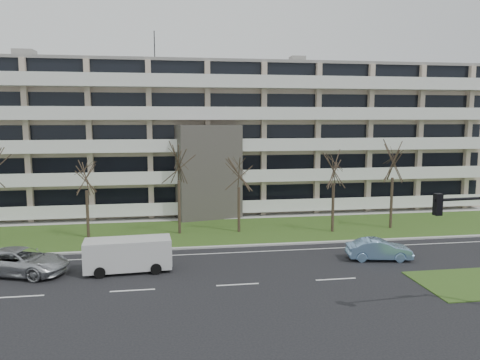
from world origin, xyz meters
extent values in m
plane|color=black|center=(0.00, 0.00, 0.00)|extent=(160.00, 160.00, 0.00)
cube|color=#35541C|center=(0.00, 13.00, 0.03)|extent=(90.00, 10.00, 0.06)
cube|color=#B2B2AD|center=(0.00, 8.00, 0.06)|extent=(90.00, 0.35, 0.12)
cube|color=#B2B2AD|center=(0.00, 18.50, 0.04)|extent=(90.00, 2.00, 0.08)
cube|color=#35541C|center=(14.00, -2.00, 0.03)|extent=(7.00, 5.00, 0.06)
cube|color=white|center=(0.00, 6.50, 0.01)|extent=(90.00, 0.12, 0.01)
cube|color=#C5B099|center=(0.00, 25.50, 7.50)|extent=(60.00, 12.00, 15.00)
cube|color=gray|center=(0.00, 25.50, 15.15)|extent=(60.50, 12.50, 0.30)
cube|color=#4C4742|center=(0.00, 18.50, 4.50)|extent=(6.39, 3.69, 9.00)
cube|color=black|center=(0.00, 18.30, 2.00)|extent=(4.92, 1.19, 3.50)
cube|color=gray|center=(-18.00, 25.50, 15.90)|extent=(2.00, 2.00, 1.20)
cylinder|color=black|center=(-5.00, 25.50, 17.00)|extent=(0.10, 0.10, 3.50)
cube|color=black|center=(0.00, 19.48, 2.10)|extent=(58.00, 0.10, 1.80)
cube|color=white|center=(0.00, 18.80, 0.60)|extent=(58.00, 1.40, 0.22)
cube|color=white|center=(0.00, 18.15, 1.20)|extent=(58.00, 0.08, 1.00)
cube|color=black|center=(0.00, 19.48, 5.10)|extent=(58.00, 0.10, 1.80)
cube|color=white|center=(0.00, 18.80, 3.60)|extent=(58.00, 1.40, 0.22)
cube|color=white|center=(0.00, 18.15, 4.20)|extent=(58.00, 0.08, 1.00)
cube|color=black|center=(0.00, 19.48, 8.10)|extent=(58.00, 0.10, 1.80)
cube|color=white|center=(0.00, 18.80, 6.60)|extent=(58.00, 1.40, 0.22)
cube|color=white|center=(0.00, 18.15, 7.20)|extent=(58.00, 0.08, 1.00)
cube|color=black|center=(0.00, 19.48, 11.10)|extent=(58.00, 0.10, 1.80)
cube|color=white|center=(0.00, 18.80, 9.60)|extent=(58.00, 1.40, 0.22)
cube|color=white|center=(0.00, 18.15, 10.20)|extent=(58.00, 0.08, 1.00)
cube|color=black|center=(0.00, 19.48, 14.10)|extent=(58.00, 0.10, 1.80)
cube|color=white|center=(0.00, 18.80, 12.60)|extent=(58.00, 1.40, 0.22)
cube|color=white|center=(0.00, 18.15, 13.20)|extent=(58.00, 0.08, 1.00)
imported|color=#B5B8BD|center=(-13.03, 3.91, 0.82)|extent=(6.43, 4.48, 1.63)
imported|color=#80ADDE|center=(10.31, 3.32, 0.72)|extent=(4.54, 2.23, 1.43)
cube|color=silver|center=(-6.48, 3.48, 1.14)|extent=(5.46, 2.30, 1.88)
cube|color=black|center=(-6.48, 3.48, 1.68)|extent=(5.05, 2.13, 0.69)
cube|color=silver|center=(-3.96, 3.63, 0.99)|extent=(0.46, 1.90, 1.19)
cylinder|color=black|center=(-8.10, 2.39, 0.35)|extent=(0.71, 0.29, 0.69)
cylinder|color=black|center=(-8.22, 4.36, 0.35)|extent=(0.71, 0.29, 0.69)
cylinder|color=black|center=(-4.74, 2.59, 0.35)|extent=(0.71, 0.29, 0.69)
cylinder|color=black|center=(-4.86, 4.57, 0.35)|extent=(0.71, 0.29, 0.69)
cube|color=black|center=(8.40, -6.36, 5.69)|extent=(0.35, 0.35, 1.02)
sphere|color=red|center=(8.40, -6.36, 6.01)|extent=(0.20, 0.20, 0.20)
sphere|color=orange|center=(8.40, -6.36, 5.69)|extent=(0.20, 0.20, 0.20)
sphere|color=green|center=(8.40, -6.36, 5.36)|extent=(0.20, 0.20, 0.20)
cylinder|color=#382B21|center=(-10.36, 12.51, 1.95)|extent=(0.24, 0.24, 3.89)
cylinder|color=#382B21|center=(-3.01, 12.66, 2.26)|extent=(0.24, 0.24, 4.52)
cylinder|color=#382B21|center=(1.99, 12.44, 1.93)|extent=(0.24, 0.24, 3.87)
cylinder|color=#382B21|center=(9.88, 11.29, 2.09)|extent=(0.24, 0.24, 4.19)
cylinder|color=#382B21|center=(15.42, 11.81, 2.25)|extent=(0.24, 0.24, 4.50)
camera|label=1|loc=(-3.92, -25.94, 9.65)|focal=35.00mm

